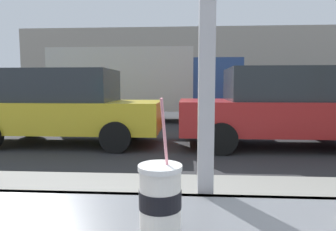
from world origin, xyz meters
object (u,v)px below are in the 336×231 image
at_px(parked_car_red, 279,107).
at_px(box_truck, 145,82).
at_px(soda_cup_left, 160,198).
at_px(parked_car_yellow, 66,107).

xyz_separation_m(parked_car_red, box_truck, (-3.68, 4.78, 0.64)).
distance_m(soda_cup_left, parked_car_red, 6.31).
bearing_deg(parked_car_yellow, soda_cup_left, -65.34).
height_order(soda_cup_left, box_truck, box_truck).
distance_m(parked_car_yellow, parked_car_red, 4.84).
bearing_deg(soda_cup_left, parked_car_red, 70.50).
bearing_deg(parked_car_red, soda_cup_left, -109.50).
bearing_deg(parked_car_red, parked_car_yellow, -180.00).
height_order(soda_cup_left, parked_car_yellow, parked_car_yellow).
bearing_deg(parked_car_red, box_truck, 127.59).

